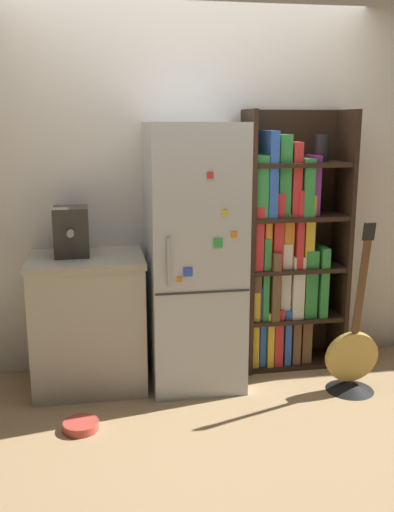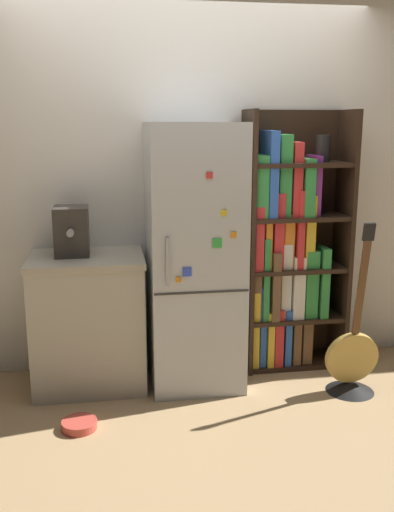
% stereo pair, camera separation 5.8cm
% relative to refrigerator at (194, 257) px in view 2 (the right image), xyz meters
% --- Properties ---
extents(ground_plane, '(16.00, 16.00, 0.00)m').
position_rel_refrigerator_xyz_m(ground_plane, '(0.00, -0.13, -0.86)').
color(ground_plane, tan).
extents(wall_back, '(8.00, 0.05, 2.60)m').
position_rel_refrigerator_xyz_m(wall_back, '(0.00, 0.34, 0.44)').
color(wall_back, white).
rests_on(wall_back, ground_plane).
extents(refrigerator, '(0.60, 0.66, 1.73)m').
position_rel_refrigerator_xyz_m(refrigerator, '(0.00, 0.00, 0.00)').
color(refrigerator, silver).
rests_on(refrigerator, ground_plane).
extents(bookshelf, '(0.73, 0.35, 1.81)m').
position_rel_refrigerator_xyz_m(bookshelf, '(0.69, 0.16, -0.04)').
color(bookshelf, black).
rests_on(bookshelf, ground_plane).
extents(kitchen_counter, '(0.74, 0.58, 0.89)m').
position_rel_refrigerator_xyz_m(kitchen_counter, '(-0.70, 0.04, -0.42)').
color(kitchen_counter, '#BCB7A8').
rests_on(kitchen_counter, ground_plane).
extents(espresso_machine, '(0.22, 0.29, 0.32)m').
position_rel_refrigerator_xyz_m(espresso_machine, '(-0.79, 0.08, 0.18)').
color(espresso_machine, '#38332D').
rests_on(espresso_machine, kitchen_counter).
extents(guitar, '(0.35, 0.32, 1.15)m').
position_rel_refrigerator_xyz_m(guitar, '(0.98, -0.36, -0.70)').
color(guitar, black).
rests_on(guitar, ground_plane).
extents(pet_bowl, '(0.21, 0.21, 0.05)m').
position_rel_refrigerator_xyz_m(pet_bowl, '(-0.76, -0.56, -0.84)').
color(pet_bowl, '#D84C3F').
rests_on(pet_bowl, ground_plane).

